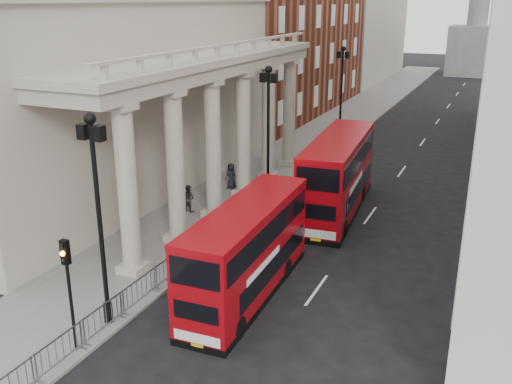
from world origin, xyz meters
name	(u,v)px	position (x,y,z in m)	size (l,w,h in m)	color
sidewalk_west	(289,157)	(-3.00, 30.00, 0.06)	(6.00, 140.00, 0.12)	slate
sidewalk_east	(511,183)	(13.50, 30.00, 0.06)	(3.00, 140.00, 0.12)	slate
kerb	(324,161)	(-0.05, 30.00, 0.07)	(0.20, 140.00, 0.14)	slate
portico_building	(114,100)	(-10.50, 18.00, 6.00)	(9.00, 28.00, 12.00)	#A39C88
brick_building	(286,10)	(-10.50, 48.00, 11.00)	(9.00, 32.00, 22.00)	maroon
west_building_far	(360,14)	(-10.50, 80.00, 10.00)	(9.00, 30.00, 20.00)	#A39C88
lamp_post_south	(98,207)	(-0.60, 4.00, 4.91)	(1.05, 0.44, 8.32)	black
lamp_post_mid	(268,124)	(-0.60, 20.00, 4.91)	(1.05, 0.44, 8.32)	black
lamp_post_north	(341,89)	(-0.60, 36.00, 4.91)	(1.05, 0.44, 8.32)	black
traffic_light	(67,275)	(-0.50, 1.98, 3.11)	(0.28, 0.33, 4.30)	black
crowd_barriers	(83,333)	(-0.35, 2.23, 0.67)	(0.50, 18.75, 1.10)	gray
bus_near	(247,250)	(3.36, 8.42, 2.11)	(2.59, 9.43, 4.04)	#92060D
bus_far	(338,174)	(3.96, 19.79, 2.39)	(3.47, 10.79, 4.58)	#9E070E
pedestrian_a	(126,229)	(-4.45, 10.39, 0.96)	(0.62, 0.40, 1.69)	black
pedestrian_b	(188,198)	(-4.02, 15.96, 0.94)	(0.80, 0.62, 1.64)	black
pedestrian_c	(231,176)	(-3.63, 20.88, 0.99)	(0.85, 0.56, 1.75)	black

